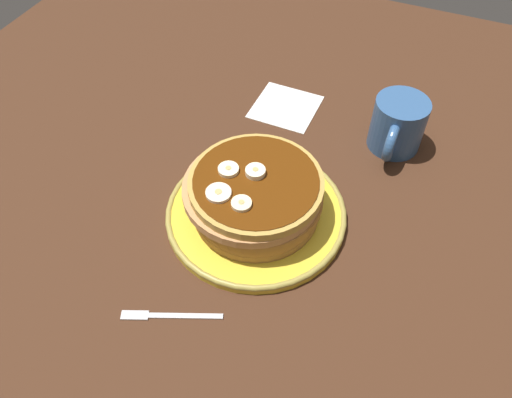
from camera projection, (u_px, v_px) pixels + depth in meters
The scene contains 10 objects.
ground_plane at pixel (256, 222), 75.37cm from camera, with size 140.00×140.00×3.00cm, color #422616.
plate at pixel (256, 213), 73.59cm from camera, with size 26.48×26.48×1.53cm.
pancake_stack at pixel (254, 195), 70.71cm from camera, with size 19.97×19.66×6.79cm.
banana_slice_0 at pixel (255, 172), 68.53cm from camera, with size 2.79×2.79×1.04cm.
banana_slice_1 at pixel (229, 169), 69.06cm from camera, with size 2.90×2.90×0.80cm.
banana_slice_2 at pixel (242, 204), 65.03cm from camera, with size 2.73×2.73×0.75cm.
banana_slice_3 at pixel (218, 193), 66.26cm from camera, with size 3.46×3.46×0.70cm.
coffee_mug at pixel (397, 125), 80.51cm from camera, with size 12.04×8.59×8.80cm.
napkin at pixel (286, 107), 90.25cm from camera, with size 11.00×11.00×0.30cm, color white.
fork at pixel (165, 315), 63.58cm from camera, with size 5.82×12.41×0.50cm.
Camera 1 is at (42.26, 18.04, 58.35)cm, focal length 35.19 mm.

